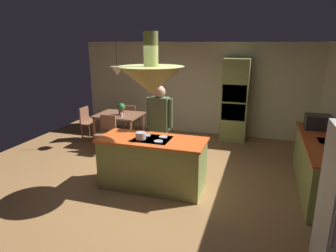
{
  "coord_description": "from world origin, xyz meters",
  "views": [
    {
      "loc": [
        1.78,
        -4.87,
        2.56
      ],
      "look_at": [
        0.1,
        0.4,
        1.0
      ],
      "focal_mm": 32.12,
      "sensor_mm": 36.0,
      "label": 1
    }
  ],
  "objects_px": {
    "chair_facing_island": "(107,131)",
    "chair_at_corner": "(88,121)",
    "chair_by_back_wall": "(130,118)",
    "potted_plant_on_table": "(121,108)",
    "kitchen_island": "(153,163)",
    "canister_sugar": "(329,143)",
    "oven_tower": "(235,100)",
    "cooking_pot_on_cooktop": "(141,136)",
    "person_at_island": "(160,123)",
    "microwave_on_counter": "(318,122)",
    "dining_table": "(119,118)",
    "canister_flour": "(331,147)",
    "cup_on_table": "(122,115)"
  },
  "relations": [
    {
      "from": "potted_plant_on_table",
      "to": "cup_on_table",
      "type": "xyz_separation_m",
      "value": [
        0.1,
        -0.19,
        -0.12
      ]
    },
    {
      "from": "oven_tower",
      "to": "canister_sugar",
      "type": "xyz_separation_m",
      "value": [
        1.74,
        -2.88,
        -0.05
      ]
    },
    {
      "from": "person_at_island",
      "to": "chair_facing_island",
      "type": "height_order",
      "value": "person_at_island"
    },
    {
      "from": "chair_facing_island",
      "to": "kitchen_island",
      "type": "bearing_deg",
      "value": -39.85
    },
    {
      "from": "microwave_on_counter",
      "to": "cooking_pot_on_cooktop",
      "type": "relative_size",
      "value": 2.56
    },
    {
      "from": "dining_table",
      "to": "canister_flour",
      "type": "bearing_deg",
      "value": -22.92
    },
    {
      "from": "cup_on_table",
      "to": "potted_plant_on_table",
      "type": "bearing_deg",
      "value": 117.4
    },
    {
      "from": "person_at_island",
      "to": "chair_by_back_wall",
      "type": "distance_m",
      "value": 2.69
    },
    {
      "from": "chair_at_corner",
      "to": "cooking_pot_on_cooktop",
      "type": "bearing_deg",
      "value": -131.94
    },
    {
      "from": "oven_tower",
      "to": "potted_plant_on_table",
      "type": "xyz_separation_m",
      "value": [
        -2.71,
        -1.18,
        -0.14
      ]
    },
    {
      "from": "cup_on_table",
      "to": "cooking_pot_on_cooktop",
      "type": "relative_size",
      "value": 0.5
    },
    {
      "from": "dining_table",
      "to": "microwave_on_counter",
      "type": "relative_size",
      "value": 2.45
    },
    {
      "from": "potted_plant_on_table",
      "to": "microwave_on_counter",
      "type": "xyz_separation_m",
      "value": [
        4.45,
        -0.52,
        0.13
      ]
    },
    {
      "from": "chair_facing_island",
      "to": "chair_by_back_wall",
      "type": "xyz_separation_m",
      "value": [
        0.0,
        1.36,
        0.0
      ]
    },
    {
      "from": "oven_tower",
      "to": "potted_plant_on_table",
      "type": "distance_m",
      "value": 2.96
    },
    {
      "from": "kitchen_island",
      "to": "canister_sugar",
      "type": "relative_size",
      "value": 9.52
    },
    {
      "from": "dining_table",
      "to": "potted_plant_on_table",
      "type": "relative_size",
      "value": 3.75
    },
    {
      "from": "cooking_pot_on_cooktop",
      "to": "oven_tower",
      "type": "bearing_deg",
      "value": 69.52
    },
    {
      "from": "chair_by_back_wall",
      "to": "canister_sugar",
      "type": "distance_m",
      "value": 5.17
    },
    {
      "from": "oven_tower",
      "to": "chair_at_corner",
      "type": "distance_m",
      "value": 3.95
    },
    {
      "from": "canister_sugar",
      "to": "oven_tower",
      "type": "bearing_deg",
      "value": 121.12
    },
    {
      "from": "canister_sugar",
      "to": "cooking_pot_on_cooktop",
      "type": "xyz_separation_m",
      "value": [
        -3.0,
        -0.49,
        -0.02
      ]
    },
    {
      "from": "kitchen_island",
      "to": "chair_at_corner",
      "type": "distance_m",
      "value": 3.38
    },
    {
      "from": "dining_table",
      "to": "cooking_pot_on_cooktop",
      "type": "bearing_deg",
      "value": -55.37
    },
    {
      "from": "dining_table",
      "to": "kitchen_island",
      "type": "bearing_deg",
      "value": -51.01
    },
    {
      "from": "potted_plant_on_table",
      "to": "cooking_pot_on_cooktop",
      "type": "relative_size",
      "value": 1.67
    },
    {
      "from": "person_at_island",
      "to": "canister_sugar",
      "type": "xyz_separation_m",
      "value": [
        2.94,
        -0.32,
        0.0
      ]
    },
    {
      "from": "kitchen_island",
      "to": "chair_facing_island",
      "type": "bearing_deg",
      "value": 140.15
    },
    {
      "from": "dining_table",
      "to": "canister_flour",
      "type": "xyz_separation_m",
      "value": [
        4.54,
        -1.92,
        0.35
      ]
    },
    {
      "from": "person_at_island",
      "to": "cup_on_table",
      "type": "distance_m",
      "value": 1.86
    },
    {
      "from": "canister_flour",
      "to": "canister_sugar",
      "type": "distance_m",
      "value": 0.18
    },
    {
      "from": "kitchen_island",
      "to": "canister_flour",
      "type": "height_order",
      "value": "canister_flour"
    },
    {
      "from": "microwave_on_counter",
      "to": "chair_by_back_wall",
      "type": "bearing_deg",
      "value": 164.75
    },
    {
      "from": "kitchen_island",
      "to": "chair_facing_island",
      "type": "height_order",
      "value": "kitchen_island"
    },
    {
      "from": "dining_table",
      "to": "cooking_pot_on_cooktop",
      "type": "relative_size",
      "value": 6.26
    },
    {
      "from": "person_at_island",
      "to": "canister_flour",
      "type": "distance_m",
      "value": 2.98
    },
    {
      "from": "chair_by_back_wall",
      "to": "potted_plant_on_table",
      "type": "xyz_separation_m",
      "value": [
        0.09,
        -0.72,
        0.42
      ]
    },
    {
      "from": "person_at_island",
      "to": "chair_facing_island",
      "type": "distance_m",
      "value": 1.84
    },
    {
      "from": "canister_sugar",
      "to": "person_at_island",
      "type": "bearing_deg",
      "value": 173.85
    },
    {
      "from": "chair_facing_island",
      "to": "chair_at_corner",
      "type": "height_order",
      "value": "same"
    },
    {
      "from": "chair_facing_island",
      "to": "chair_at_corner",
      "type": "relative_size",
      "value": 1.0
    },
    {
      "from": "kitchen_island",
      "to": "oven_tower",
      "type": "distance_m",
      "value": 3.48
    },
    {
      "from": "dining_table",
      "to": "person_at_island",
      "type": "xyz_separation_m",
      "value": [
        1.6,
        -1.42,
        0.35
      ]
    },
    {
      "from": "chair_facing_island",
      "to": "cooking_pot_on_cooktop",
      "type": "xyz_separation_m",
      "value": [
        1.54,
        -1.55,
        0.5
      ]
    },
    {
      "from": "kitchen_island",
      "to": "canister_sugar",
      "type": "xyz_separation_m",
      "value": [
        2.84,
        0.36,
        0.56
      ]
    },
    {
      "from": "kitchen_island",
      "to": "canister_sugar",
      "type": "height_order",
      "value": "canister_sugar"
    },
    {
      "from": "canister_flour",
      "to": "potted_plant_on_table",
      "type": "bearing_deg",
      "value": 157.07
    },
    {
      "from": "potted_plant_on_table",
      "to": "cup_on_table",
      "type": "relative_size",
      "value": 3.33
    },
    {
      "from": "chair_facing_island",
      "to": "potted_plant_on_table",
      "type": "xyz_separation_m",
      "value": [
        0.09,
        0.64,
        0.42
      ]
    },
    {
      "from": "cooking_pot_on_cooktop",
      "to": "person_at_island",
      "type": "bearing_deg",
      "value": 85.57
    }
  ]
}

